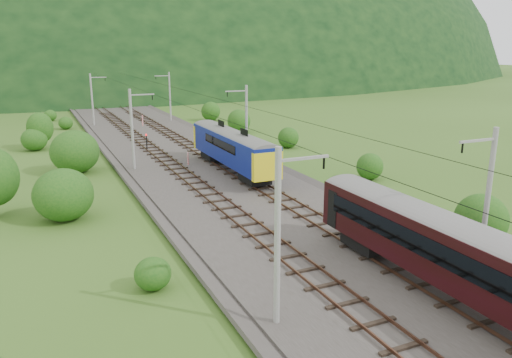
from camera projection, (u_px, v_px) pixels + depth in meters
name	position (u px, v px, depth m)	size (l,w,h in m)	color
ground	(387.00, 300.00, 24.91)	(600.00, 600.00, 0.00)	#37571B
railbed	(292.00, 232.00, 33.67)	(14.00, 220.00, 0.30)	#38332D
track_left	(260.00, 234.00, 32.65)	(2.40, 220.00, 0.27)	brown
track_right	(322.00, 224.00, 34.57)	(2.40, 220.00, 0.27)	brown
catenary_left	(133.00, 128.00, 49.47)	(2.54, 192.28, 8.00)	gray
catenary_right	(246.00, 120.00, 54.37)	(2.54, 192.28, 8.00)	gray
overhead_wires	(294.00, 130.00, 31.89)	(4.83, 198.00, 0.03)	black
mountain_main	(58.00, 72.00, 253.71)	(504.00, 360.00, 244.00)	black
hazard_post_near	(188.00, 159.00, 52.17)	(0.14, 0.14, 1.28)	red
hazard_post_far	(143.00, 121.00, 77.70)	(0.18, 0.18, 1.69)	red
signal	(147.00, 141.00, 58.74)	(0.23, 0.23, 2.06)	black
vegetation_left	(85.00, 281.00, 21.97)	(10.86, 143.66, 6.21)	#1B4D14
vegetation_right	(353.00, 163.00, 48.03)	(7.05, 103.19, 3.06)	#1B4D14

